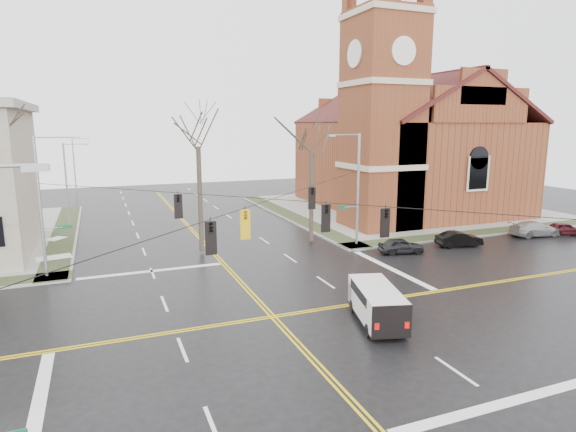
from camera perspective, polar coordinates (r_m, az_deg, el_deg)
name	(u,v)px	position (r m, az deg, el deg)	size (l,w,h in m)	color
ground	(273,317)	(25.56, -1.81, -11.85)	(120.00, 120.00, 0.00)	black
sidewalks	(273,315)	(25.53, -1.81, -11.69)	(80.00, 80.00, 0.17)	gray
road_markings	(273,317)	(25.56, -1.81, -11.84)	(100.00, 100.00, 0.01)	gold
church	(402,137)	(57.28, 13.37, 9.11)	(24.28, 27.48, 27.50)	brown
signal_pole_ne	(356,186)	(39.14, 8.08, 3.52)	(2.75, 0.22, 9.00)	gray
signal_pole_nw	(43,203)	(34.22, -27.05, 1.40)	(2.75, 0.22, 9.00)	gray
span_wires	(272,199)	(23.87, -1.90, 2.02)	(23.02, 23.02, 0.03)	black
traffic_signals	(277,216)	(23.38, -1.34, -0.03)	(8.21, 8.26, 1.30)	black
streetlight_north_a	(68,182)	(50.56, -24.62, 3.72)	(2.30, 0.20, 8.00)	gray
streetlight_north_b	(75,165)	(70.46, -23.89, 5.51)	(2.30, 0.20, 8.00)	gray
cargo_van	(376,301)	(25.01, 10.35, -9.87)	(3.11, 5.14, 1.84)	white
parked_car_a	(401,246)	(38.33, 13.24, -3.45)	(1.41, 3.50, 1.19)	black
parked_car_b	(459,239)	(41.80, 19.62, -2.58)	(1.31, 3.76, 1.24)	black
parked_car_c	(535,229)	(48.34, 27.21, -1.35)	(1.86, 4.58, 1.33)	#A3A3A5
parked_car_d	(565,229)	(50.08, 29.96, -1.31)	(1.38, 3.43, 1.17)	#441319
tree_nw_near	(198,139)	(36.80, -10.63, 8.92)	(4.00, 4.00, 12.10)	#372D23
tree_ne	(312,146)	(39.76, 2.85, 8.23)	(4.00, 4.00, 11.14)	#372D23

